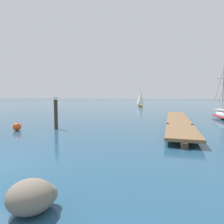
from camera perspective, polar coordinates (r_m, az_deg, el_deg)
The scene contains 6 objects.
floating_dock at distance 17.63m, azimuth 18.69°, elevation -2.28°, with size 2.11×16.71×0.53m.
mooring_piling at distance 14.88m, azimuth -16.04°, elevation -0.53°, with size 0.30×0.30×2.15m.
perched_seagull at distance 14.83m, azimuth -16.12°, elevation 4.04°, with size 0.31×0.30×0.26m.
shore_rock_near_left at distance 4.70m, azimuth -22.15°, elevation -21.83°, with size 1.18×1.22×0.69m.
mooring_buoy at distance 15.20m, azimuth -25.99°, elevation -3.87°, with size 0.56×0.56×0.64m.
distant_sailboat at distance 47.25m, azimuth 8.34°, elevation 3.73°, with size 2.33×3.50×4.00m.
Camera 1 is at (6.51, -4.84, 2.39)m, focal length 31.36 mm.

